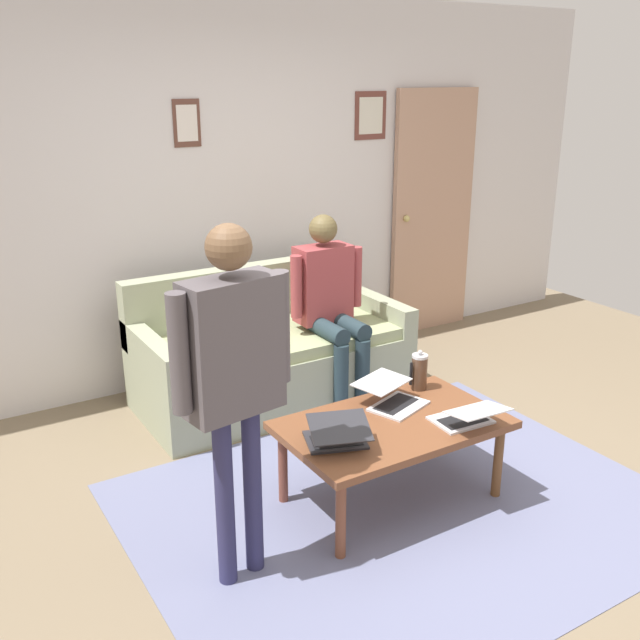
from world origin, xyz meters
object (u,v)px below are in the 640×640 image
(laptop_left, at_px, (392,397))
(laptop_center, at_px, (337,435))
(couch, at_px, (270,356))
(coffee_table, at_px, (392,429))
(french_press, at_px, (419,372))
(person_standing, at_px, (233,363))
(interior_door, at_px, (433,214))
(person_seated, at_px, (329,298))
(laptop_right, at_px, (467,417))

(laptop_left, bearing_deg, laptop_center, 22.92)
(couch, height_order, laptop_left, couch)
(coffee_table, distance_m, french_press, 0.47)
(laptop_left, height_order, laptop_center, laptop_center)
(couch, distance_m, person_standing, 2.04)
(interior_door, relative_size, laptop_left, 5.02)
(coffee_table, height_order, person_seated, person_seated)
(person_standing, bearing_deg, laptop_right, 176.17)
(laptop_center, relative_size, person_seated, 0.30)
(person_seated, bearing_deg, couch, -33.49)
(couch, relative_size, person_seated, 1.42)
(interior_door, relative_size, person_seated, 1.60)
(person_seated, bearing_deg, interior_door, -152.70)
(coffee_table, bearing_deg, person_seated, -107.94)
(couch, xyz_separation_m, laptop_left, (-0.05, 1.32, 0.19))
(interior_door, height_order, person_seated, interior_door)
(coffee_table, xyz_separation_m, french_press, (-0.37, -0.25, 0.15))
(couch, bearing_deg, person_seated, 146.51)
(coffee_table, relative_size, french_press, 4.85)
(coffee_table, bearing_deg, person_standing, 8.52)
(couch, bearing_deg, coffee_table, 87.58)
(laptop_center, height_order, person_standing, person_standing)
(interior_door, relative_size, french_press, 8.71)
(laptop_left, bearing_deg, interior_door, -134.16)
(laptop_center, relative_size, laptop_right, 1.09)
(interior_door, distance_m, laptop_right, 2.86)
(laptop_left, height_order, person_seated, person_seated)
(interior_door, relative_size, person_standing, 1.27)
(coffee_table, xyz_separation_m, laptop_right, (-0.30, 0.22, 0.09))
(laptop_left, relative_size, laptop_right, 1.16)
(interior_door, bearing_deg, coffee_table, 46.39)
(coffee_table, relative_size, laptop_center, 2.96)
(interior_door, xyz_separation_m, person_seated, (1.54, 0.80, -0.30))
(couch, xyz_separation_m, laptop_right, (-0.24, 1.70, 0.19))
(couch, bearing_deg, french_press, 104.22)
(laptop_right, distance_m, person_seated, 1.50)
(coffee_table, distance_m, laptop_left, 0.22)
(laptop_center, xyz_separation_m, person_seated, (-0.78, -1.30, 0.23))
(person_standing, bearing_deg, laptop_center, -170.80)
(laptop_right, bearing_deg, couch, -82.10)
(french_press, bearing_deg, person_standing, 16.61)
(interior_door, height_order, couch, interior_door)
(couch, distance_m, laptop_right, 1.73)
(couch, xyz_separation_m, person_seated, (-0.34, 0.23, 0.42))
(couch, xyz_separation_m, person_standing, (1.01, 1.62, 0.72))
(interior_door, xyz_separation_m, laptop_left, (1.83, 1.89, -0.52))
(laptop_left, bearing_deg, laptop_right, 115.40)
(person_standing, relative_size, person_seated, 1.26)
(coffee_table, distance_m, laptop_right, 0.38)
(person_seated, bearing_deg, french_press, 88.18)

